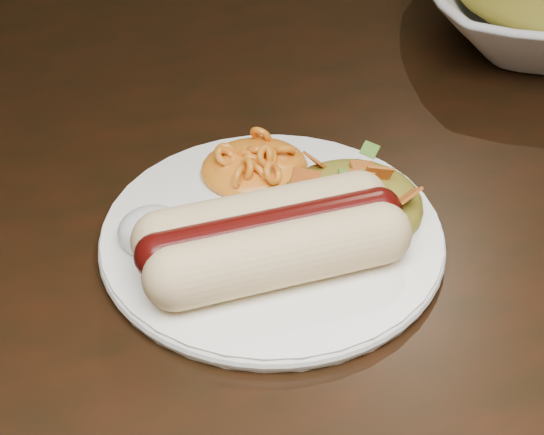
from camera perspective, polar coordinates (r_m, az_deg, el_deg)
name	(u,v)px	position (r m, az deg, el deg)	size (l,w,h in m)	color
table	(177,312)	(0.65, -6.52, -6.43)	(1.60, 0.90, 0.75)	black
plate	(272,236)	(0.56, 0.00, -1.27)	(0.23, 0.23, 0.01)	white
hotdog	(272,236)	(0.52, 0.00, -1.27)	(0.14, 0.08, 0.04)	#FDE99C
mac_and_cheese	(254,155)	(0.60, -1.22, 4.28)	(0.08, 0.07, 0.03)	orange
sour_cream	(152,224)	(0.54, -8.23, -0.47)	(0.05, 0.05, 0.03)	silver
taco_salad	(351,193)	(0.56, 5.43, 1.66)	(0.10, 0.10, 0.04)	orange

